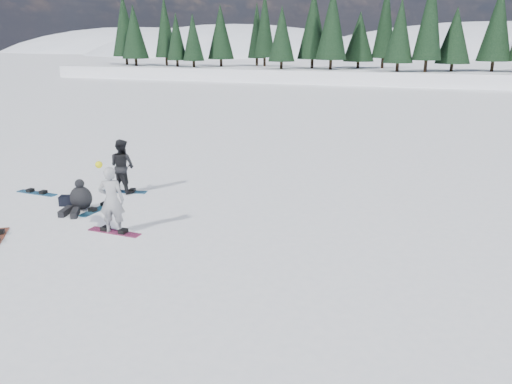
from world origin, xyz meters
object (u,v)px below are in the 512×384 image
gear_bag (67,201)px  snowboard_loose_a (99,209)px  snowboard_loose_c (37,193)px  seated_rider (80,199)px  snowboarder_man (122,166)px  snowboarder_woman (111,200)px

gear_bag → snowboard_loose_a: gear_bag is taller
gear_bag → snowboard_loose_c: gear_bag is taller
gear_bag → snowboard_loose_a: bearing=1.3°
seated_rider → snowboard_loose_c: (-2.52, 0.90, -0.35)m
snowboard_loose_c → seated_rider: bearing=-18.2°
snowboarder_man → snowboarder_woman: bearing=130.3°
gear_bag → snowboard_loose_c: (-1.82, 0.64, -0.14)m
snowboarder_man → snowboard_loose_a: 2.00m
snowboarder_woman → gear_bag: size_ratio=4.32×
seated_rider → snowboard_loose_c: size_ratio=0.82×
gear_bag → snowboarder_woman: bearing=-27.6°
snowboarder_woman → snowboard_loose_c: 5.07m
snowboarder_man → gear_bag: (-0.80, -1.79, -0.75)m
snowboarder_woman → snowboard_loose_c: size_ratio=1.29×
gear_bag → snowboard_loose_c: size_ratio=0.30×
snowboarder_man → snowboard_loose_a: snowboarder_man is taller
snowboarder_woman → snowboarder_man: bearing=-79.7°
snowboarder_woman → snowboard_loose_a: size_ratio=1.29×
seated_rider → snowboard_loose_c: seated_rider is taller
snowboarder_man → gear_bag: size_ratio=3.98×
snowboard_loose_a → gear_bag: bearing=93.6°
gear_bag → snowboard_loose_c: bearing=160.7°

